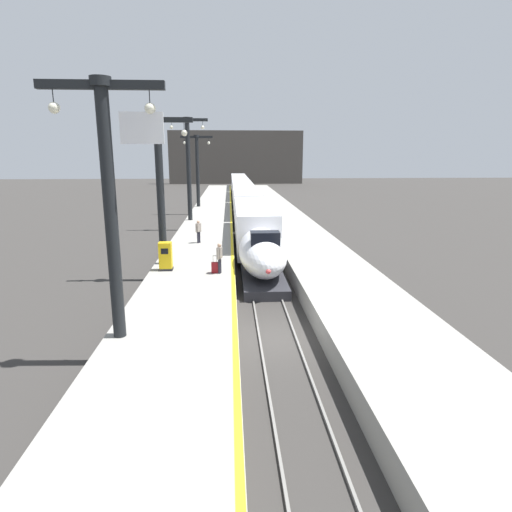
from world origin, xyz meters
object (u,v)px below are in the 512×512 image
Objects in this scene: passenger_near_edge at (220,256)px; rolling_suitcase at (215,267)px; station_column_mid at (160,176)px; passenger_mid_platform at (198,230)px; station_column_far at (188,160)px; station_column_near at (110,185)px; ticket_machine_yellow at (166,257)px; station_column_distant at (197,164)px; highspeed_train_main at (244,197)px.

passenger_near_edge reaches higher than rolling_suitcase.
passenger_mid_platform is (1.66, 6.18, -4.19)m from station_column_mid.
station_column_far is at bearing 90.00° from station_column_mid.
station_column_near is at bearing -89.69° from station_column_mid.
ticket_machine_yellow is at bearing 164.46° from passenger_near_edge.
station_column_mid is 5.91m from passenger_near_edge.
station_column_near is 40.69m from station_column_distant.
rolling_suitcase is (3.14, -20.37, -5.63)m from station_column_far.
rolling_suitcase is (1.48, -8.50, -0.69)m from passenger_mid_platform.
station_column_far reaches higher than passenger_near_edge.
ticket_machine_yellow is (-3.06, 0.85, -0.25)m from passenger_near_edge.
passenger_mid_platform is 7.84m from ticket_machine_yellow.
highspeed_train_main is at bearing 82.33° from station_column_near.
rolling_suitcase is (3.14, -2.32, -4.87)m from station_column_mid.
rolling_suitcase is at bearing -94.49° from highspeed_train_main.
passenger_near_edge is (3.35, 8.26, -4.39)m from station_column_near.
station_column_near is at bearing -91.83° from ticket_machine_yellow.
ticket_machine_yellow is (-1.31, -7.73, -0.25)m from passenger_mid_platform.
station_column_mid is 5.05× the size of passenger_mid_platform.
station_column_far is 6.23× the size of ticket_machine_yellow.
station_column_near is 8.90× the size of rolling_suitcase.
station_column_distant is (-0.06, 40.69, -0.02)m from station_column_near.
rolling_suitcase is at bearing -80.12° from passenger_mid_platform.
station_column_mid is 4.71m from ticket_machine_yellow.
station_column_distant is at bearing 95.55° from rolling_suitcase.
ticket_machine_yellow is at bearing 164.54° from rolling_suitcase.
station_column_far reaches higher than station_column_mid.
highspeed_train_main is at bearing 85.51° from rolling_suitcase.
highspeed_train_main is 8.72× the size of station_column_near.
passenger_near_edge and passenger_mid_platform have the same top height.
station_column_far is 5.89× the size of passenger_near_edge.
ticket_machine_yellow is (0.35, -19.60, -5.20)m from station_column_far.
station_column_far reaches higher than highspeed_train_main.
passenger_mid_platform is at bearing 99.88° from rolling_suitcase.
station_column_near is 9.93m from passenger_near_edge.
rolling_suitcase is (-2.76, -35.05, -0.61)m from highspeed_train_main.
station_column_far is at bearing 90.12° from station_column_near.
station_column_distant reaches higher than highspeed_train_main.
station_column_far is at bearing 98.78° from rolling_suitcase.
station_column_distant reaches higher than ticket_machine_yellow.
station_column_far reaches higher than station_column_near.
station_column_mid is 5.05× the size of passenger_near_edge.
ticket_machine_yellow is at bearing -88.98° from station_column_far.
station_column_distant is at bearing 90.63° from ticket_machine_yellow.
ticket_machine_yellow is at bearing 88.17° from station_column_near.
station_column_far is at bearing -111.90° from highspeed_train_main.
passenger_mid_platform is at bearing 101.49° from passenger_near_edge.
highspeed_train_main is at bearing 79.78° from station_column_mid.
highspeed_train_main is 35.16m from rolling_suitcase.
passenger_near_edge is 1.00× the size of passenger_mid_platform.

